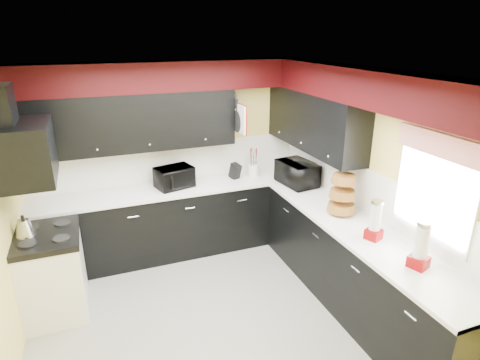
# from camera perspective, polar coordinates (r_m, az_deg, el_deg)

# --- Properties ---
(ground) EXTENTS (3.60, 3.60, 0.00)m
(ground) POSITION_cam_1_polar(r_m,az_deg,el_deg) (4.46, -3.93, -19.10)
(ground) COLOR gray
(ground) RESTS_ON ground
(wall_back) EXTENTS (3.60, 0.06, 2.50)m
(wall_back) POSITION_cam_1_polar(r_m,az_deg,el_deg) (5.43, -9.96, 3.17)
(wall_back) COLOR #E0C666
(wall_back) RESTS_ON ground
(wall_right) EXTENTS (0.06, 3.60, 2.50)m
(wall_right) POSITION_cam_1_polar(r_m,az_deg,el_deg) (4.59, 17.65, -0.76)
(wall_right) COLOR #E0C666
(wall_right) RESTS_ON ground
(ceiling) EXTENTS (3.60, 3.60, 0.06)m
(ceiling) POSITION_cam_1_polar(r_m,az_deg,el_deg) (3.45, -4.96, 14.82)
(ceiling) COLOR white
(ceiling) RESTS_ON wall_back
(cab_back) EXTENTS (3.60, 0.60, 0.90)m
(cab_back) POSITION_cam_1_polar(r_m,az_deg,el_deg) (5.45, -8.80, -5.77)
(cab_back) COLOR black
(cab_back) RESTS_ON ground
(cab_right) EXTENTS (0.60, 3.00, 0.90)m
(cab_right) POSITION_cam_1_polar(r_m,az_deg,el_deg) (4.56, 15.87, -11.98)
(cab_right) COLOR black
(cab_right) RESTS_ON ground
(counter_back) EXTENTS (3.62, 0.64, 0.04)m
(counter_back) POSITION_cam_1_polar(r_m,az_deg,el_deg) (5.26, -9.07, -1.17)
(counter_back) COLOR white
(counter_back) RESTS_ON cab_back
(counter_right) EXTENTS (0.64, 3.02, 0.04)m
(counter_right) POSITION_cam_1_polar(r_m,az_deg,el_deg) (4.33, 16.47, -6.71)
(counter_right) COLOR white
(counter_right) RESTS_ON cab_right
(splash_back) EXTENTS (3.60, 0.02, 0.50)m
(splash_back) POSITION_cam_1_polar(r_m,az_deg,el_deg) (5.44, -9.90, 2.53)
(splash_back) COLOR white
(splash_back) RESTS_ON counter_back
(splash_right) EXTENTS (0.02, 3.60, 0.50)m
(splash_right) POSITION_cam_1_polar(r_m,az_deg,el_deg) (4.60, 17.47, -1.47)
(splash_right) COLOR white
(splash_right) RESTS_ON counter_right
(upper_back) EXTENTS (2.60, 0.35, 0.70)m
(upper_back) POSITION_cam_1_polar(r_m,az_deg,el_deg) (5.05, -15.53, 7.90)
(upper_back) COLOR black
(upper_back) RESTS_ON wall_back
(upper_right) EXTENTS (0.35, 1.80, 0.70)m
(upper_right) POSITION_cam_1_polar(r_m,az_deg,el_deg) (5.04, 10.43, 8.28)
(upper_right) COLOR black
(upper_right) RESTS_ON wall_right
(soffit_back) EXTENTS (3.60, 0.36, 0.35)m
(soffit_back) POSITION_cam_1_polar(r_m,az_deg,el_deg) (5.04, -10.29, 14.34)
(soffit_back) COLOR black
(soffit_back) RESTS_ON wall_back
(soffit_right) EXTENTS (0.36, 3.24, 0.35)m
(soffit_right) POSITION_cam_1_polar(r_m,az_deg,el_deg) (4.08, 18.82, 12.23)
(soffit_right) COLOR black
(soffit_right) RESTS_ON wall_right
(stove) EXTENTS (0.60, 0.75, 0.86)m
(stove) POSITION_cam_1_polar(r_m,az_deg,el_deg) (4.74, -24.99, -12.18)
(stove) COLOR white
(stove) RESTS_ON ground
(cooktop) EXTENTS (0.62, 0.77, 0.06)m
(cooktop) POSITION_cam_1_polar(r_m,az_deg,el_deg) (4.52, -25.86, -7.23)
(cooktop) COLOR black
(cooktop) RESTS_ON stove
(hood) EXTENTS (0.50, 0.78, 0.55)m
(hood) POSITION_cam_1_polar(r_m,az_deg,el_deg) (4.23, -28.38, 3.51)
(hood) COLOR black
(hood) RESTS_ON wall_left
(window) EXTENTS (0.03, 0.86, 0.96)m
(window) POSITION_cam_1_polar(r_m,az_deg,el_deg) (3.87, 26.08, -1.11)
(window) COLOR white
(window) RESTS_ON wall_right
(valance) EXTENTS (0.04, 0.88, 0.20)m
(valance) POSITION_cam_1_polar(r_m,az_deg,el_deg) (3.72, 26.44, 4.52)
(valance) COLOR red
(valance) RESTS_ON wall_right
(pan_top) EXTENTS (0.03, 0.22, 0.40)m
(pan_top) POSITION_cam_1_polar(r_m,az_deg,el_deg) (5.23, -0.92, 11.28)
(pan_top) COLOR black
(pan_top) RESTS_ON upper_back
(pan_mid) EXTENTS (0.03, 0.28, 0.46)m
(pan_mid) POSITION_cam_1_polar(r_m,az_deg,el_deg) (5.16, -0.39, 8.33)
(pan_mid) COLOR black
(pan_mid) RESTS_ON upper_back
(pan_low) EXTENTS (0.03, 0.24, 0.42)m
(pan_low) POSITION_cam_1_polar(r_m,az_deg,el_deg) (5.41, -1.38, 8.56)
(pan_low) COLOR black
(pan_low) RESTS_ON upper_back
(cut_board) EXTENTS (0.03, 0.26, 0.35)m
(cut_board) POSITION_cam_1_polar(r_m,az_deg,el_deg) (5.04, 0.20, 8.62)
(cut_board) COLOR white
(cut_board) RESTS_ON upper_back
(baskets) EXTENTS (0.27, 0.27, 0.50)m
(baskets) POSITION_cam_1_polar(r_m,az_deg,el_deg) (4.49, 14.35, -1.86)
(baskets) COLOR brown
(baskets) RESTS_ON upper_right
(deco_plate) EXTENTS (0.03, 0.24, 0.24)m
(deco_plate) POSITION_cam_1_polar(r_m,az_deg,el_deg) (4.06, 21.89, 10.75)
(deco_plate) COLOR white
(deco_plate) RESTS_ON wall_right
(toaster_oven) EXTENTS (0.54, 0.48, 0.26)m
(toaster_oven) POSITION_cam_1_polar(r_m,az_deg,el_deg) (5.21, -9.29, 0.39)
(toaster_oven) COLOR black
(toaster_oven) RESTS_ON counter_back
(microwave) EXTENTS (0.44, 0.59, 0.30)m
(microwave) POSITION_cam_1_polar(r_m,az_deg,el_deg) (5.27, 8.17, 0.94)
(microwave) COLOR black
(microwave) RESTS_ON counter_right
(utensil_crock) EXTENTS (0.19, 0.19, 0.17)m
(utensil_crock) POSITION_cam_1_polar(r_m,az_deg,el_deg) (5.56, 1.93, 1.44)
(utensil_crock) COLOR silver
(utensil_crock) RESTS_ON counter_back
(knife_block) EXTENTS (0.14, 0.16, 0.21)m
(knife_block) POSITION_cam_1_polar(r_m,az_deg,el_deg) (5.44, -0.71, 1.26)
(knife_block) COLOR black
(knife_block) RESTS_ON counter_back
(kettle) EXTENTS (0.21, 0.21, 0.17)m
(kettle) POSITION_cam_1_polar(r_m,az_deg,el_deg) (4.53, -28.32, -5.97)
(kettle) COLOR #A6A6AA
(kettle) RESTS_ON cooktop
(dispenser_a) EXTENTS (0.18, 0.18, 0.37)m
(dispenser_a) POSITION_cam_1_polar(r_m,az_deg,el_deg) (4.06, 18.66, -5.62)
(dispenser_a) COLOR #690400
(dispenser_a) RESTS_ON counter_right
(dispenser_b) EXTENTS (0.19, 0.19, 0.41)m
(dispenser_b) POSITION_cam_1_polar(r_m,az_deg,el_deg) (3.73, 24.35, -8.54)
(dispenser_b) COLOR #60090F
(dispenser_b) RESTS_ON counter_right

